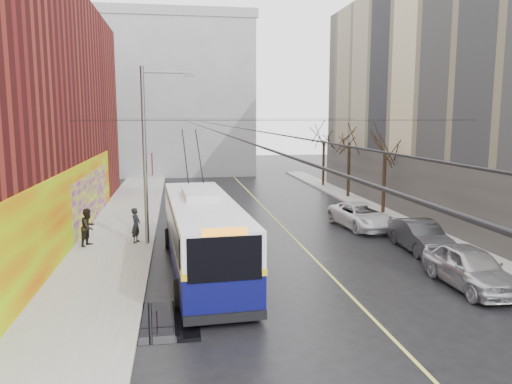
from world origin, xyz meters
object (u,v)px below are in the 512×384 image
(tree_mid, at_px, (350,133))
(following_car, at_px, (212,200))
(tree_far, at_px, (324,132))
(pedestrian_b, at_px, (88,227))
(streetlight_pole, at_px, (148,151))
(trolleybus, at_px, (203,233))
(tree_near, at_px, (386,141))
(pedestrian_a, at_px, (136,225))
(parked_car_b, at_px, (420,236))
(parked_car_c, at_px, (362,216))
(parked_car_a, at_px, (470,267))

(tree_mid, relative_size, following_car, 1.43)
(tree_far, relative_size, following_car, 1.41)
(tree_mid, xyz_separation_m, pedestrian_b, (-18.17, -13.04, -4.16))
(streetlight_pole, height_order, trolleybus, streetlight_pole)
(tree_near, relative_size, pedestrian_a, 3.56)
(parked_car_b, xyz_separation_m, following_car, (-9.36, 12.29, 0.04))
(tree_mid, xyz_separation_m, tree_far, (0.00, 7.00, -0.11))
(parked_car_c, distance_m, following_car, 10.88)
(trolleybus, height_order, parked_car_b, trolleybus)
(trolleybus, xyz_separation_m, following_car, (1.33, 13.79, -0.84))
(streetlight_pole, height_order, tree_near, streetlight_pole)
(parked_car_b, bearing_deg, pedestrian_a, 168.37)
(following_car, distance_m, pedestrian_a, 10.01)
(parked_car_a, relative_size, pedestrian_a, 2.65)
(parked_car_c, distance_m, pedestrian_a, 13.09)
(pedestrian_b, bearing_deg, streetlight_pole, -64.29)
(tree_near, distance_m, pedestrian_a, 17.33)
(parked_car_a, bearing_deg, parked_car_b, 82.96)
(streetlight_pole, distance_m, parked_car_a, 15.58)
(tree_far, xyz_separation_m, pedestrian_a, (-15.87, -19.75, -4.09))
(parked_car_a, bearing_deg, tree_near, 79.58)
(tree_far, distance_m, parked_car_c, 18.48)
(streetlight_pole, xyz_separation_m, pedestrian_a, (-0.73, 0.25, -3.80))
(tree_mid, height_order, pedestrian_b, tree_mid)
(parked_car_b, bearing_deg, trolleybus, -170.06)
(streetlight_pole, xyz_separation_m, pedestrian_b, (-3.03, -0.04, -3.75))
(parked_car_a, bearing_deg, streetlight_pole, 146.04)
(tree_mid, xyz_separation_m, parked_car_b, (-2.00, -16.10, -4.50))
(tree_far, height_order, parked_car_b, tree_far)
(streetlight_pole, xyz_separation_m, trolleybus, (2.45, -4.60, -3.21))
(tree_near, xyz_separation_m, tree_mid, (0.00, 7.00, 0.28))
(tree_near, bearing_deg, pedestrian_a, -160.09)
(parked_car_c, height_order, pedestrian_b, pedestrian_b)
(parked_car_c, relative_size, pedestrian_a, 2.91)
(parked_car_c, bearing_deg, following_car, 133.83)
(tree_near, height_order, tree_mid, tree_mid)
(tree_mid, bearing_deg, parked_car_a, -97.08)
(trolleybus, distance_m, parked_car_c, 11.98)
(tree_mid, relative_size, pedestrian_b, 3.53)
(streetlight_pole, distance_m, following_car, 10.73)
(trolleybus, distance_m, following_car, 13.88)
(tree_mid, bearing_deg, tree_far, 90.00)
(pedestrian_a, bearing_deg, tree_far, -20.92)
(parked_car_c, distance_m, pedestrian_b, 15.41)
(streetlight_pole, height_order, pedestrian_b, streetlight_pole)
(following_car, height_order, pedestrian_b, pedestrian_b)
(streetlight_pole, bearing_deg, tree_near, 21.62)
(tree_far, bearing_deg, parked_car_b, -94.95)
(parked_car_b, bearing_deg, following_car, 129.27)
(tree_far, distance_m, parked_car_a, 28.86)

